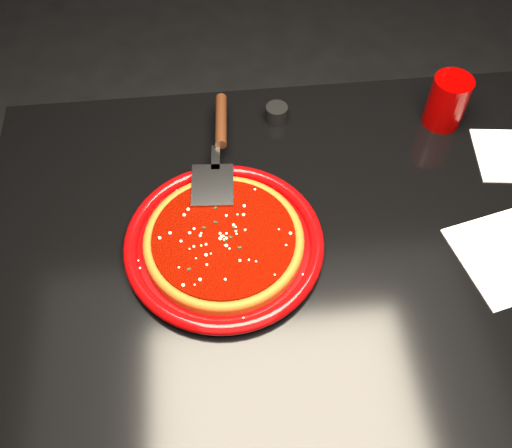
{
  "coord_description": "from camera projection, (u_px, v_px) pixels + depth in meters",
  "views": [
    {
      "loc": [
        -0.16,
        -0.57,
        1.6
      ],
      "look_at": [
        -0.1,
        0.02,
        0.77
      ],
      "focal_mm": 40.0,
      "sensor_mm": 36.0,
      "label": 1
    }
  ],
  "objects": [
    {
      "name": "ramekin",
      "position": [
        277.0,
        113.0,
        1.19
      ],
      "size": [
        0.05,
        0.05,
        0.04
      ],
      "primitive_type": "cylinder",
      "rotation": [
        0.0,
        0.0,
        -0.09
      ],
      "color": "black",
      "rests_on": "table"
    },
    {
      "name": "pizza_crust",
      "position": [
        224.0,
        242.0,
        1.0
      ],
      "size": [
        0.36,
        0.36,
        0.01
      ],
      "primitive_type": "cylinder",
      "rotation": [
        0.0,
        0.0,
        0.32
      ],
      "color": "#843810",
      "rests_on": "plate"
    },
    {
      "name": "table",
      "position": [
        298.0,
        325.0,
        1.34
      ],
      "size": [
        1.2,
        0.8,
        0.75
      ],
      "primitive_type": "cube",
      "color": "black",
      "rests_on": "floor"
    },
    {
      "name": "pizza_crust_rim",
      "position": [
        224.0,
        239.0,
        1.0
      ],
      "size": [
        0.36,
        0.36,
        0.02
      ],
      "primitive_type": "torus",
      "rotation": [
        0.0,
        0.0,
        0.32
      ],
      "color": "#843810",
      "rests_on": "plate"
    },
    {
      "name": "napkin_a",
      "position": [
        509.0,
        256.0,
        1.01
      ],
      "size": [
        0.21,
        0.21,
        0.0
      ],
      "primitive_type": "cube",
      "rotation": [
        0.0,
        0.0,
        0.23
      ],
      "color": "silver",
      "rests_on": "table"
    },
    {
      "name": "napkin_b",
      "position": [
        509.0,
        155.0,
        1.14
      ],
      "size": [
        0.15,
        0.16,
        0.0
      ],
      "primitive_type": "cube",
      "rotation": [
        0.0,
        0.0,
        -0.13
      ],
      "color": "silver",
      "rests_on": "table"
    },
    {
      "name": "floor",
      "position": [
        290.0,
        382.0,
        1.65
      ],
      "size": [
        4.0,
        4.0,
        0.01
      ],
      "primitive_type": "cube",
      "color": "black",
      "rests_on": "ground"
    },
    {
      "name": "pizza_server",
      "position": [
        218.0,
        149.0,
        1.1
      ],
      "size": [
        0.12,
        0.34,
        0.02
      ],
      "primitive_type": null,
      "rotation": [
        0.0,
        0.0,
        -0.07
      ],
      "color": "#B7BABF",
      "rests_on": "plate"
    },
    {
      "name": "cup",
      "position": [
        447.0,
        101.0,
        1.16
      ],
      "size": [
        0.1,
        0.1,
        0.11
      ],
      "primitive_type": "cylinder",
      "rotation": [
        0.0,
        0.0,
        -0.39
      ],
      "color": "#850100",
      "rests_on": "table"
    },
    {
      "name": "basil_flecks",
      "position": [
        223.0,
        236.0,
        0.99
      ],
      "size": [
        0.22,
        0.22,
        0.0
      ],
      "primitive_type": null,
      "color": "black",
      "rests_on": "plate"
    },
    {
      "name": "pizza_sauce",
      "position": [
        224.0,
        238.0,
        0.99
      ],
      "size": [
        0.32,
        0.32,
        0.01
      ],
      "primitive_type": "cylinder",
      "rotation": [
        0.0,
        0.0,
        0.32
      ],
      "color": "#6C0700",
      "rests_on": "plate"
    },
    {
      "name": "plate",
      "position": [
        224.0,
        243.0,
        1.01
      ],
      "size": [
        0.45,
        0.45,
        0.03
      ],
      "primitive_type": "cylinder",
      "rotation": [
        0.0,
        0.0,
        0.32
      ],
      "color": "#830304",
      "rests_on": "table"
    },
    {
      "name": "parmesan_dusting",
      "position": [
        223.0,
        235.0,
        0.99
      ],
      "size": [
        0.24,
        0.24,
        0.01
      ],
      "primitive_type": null,
      "color": "beige",
      "rests_on": "plate"
    }
  ]
}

